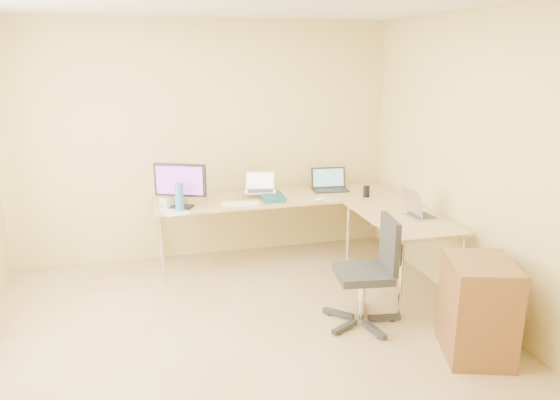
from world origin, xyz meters
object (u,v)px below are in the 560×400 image
object	(u,v)px
water_bottle	(179,197)
keyboard	(240,203)
cabinet	(478,311)
laptop_return	(422,205)
mug	(183,199)
desk_return	(400,251)
monitor	(180,186)
laptop_black	(330,180)
office_chair	(363,269)
desk_main	(278,228)
laptop_center	(260,183)
desk_fan	(191,186)

from	to	relation	value
water_bottle	keyboard	bearing A→B (deg)	8.54
cabinet	keyboard	bearing A→B (deg)	142.88
keyboard	laptop_return	bearing A→B (deg)	-19.25
mug	water_bottle	distance (m)	0.30
desk_return	monitor	world-z (taller)	monitor
keyboard	mug	bearing A→B (deg)	172.70
laptop_black	office_chair	bearing A→B (deg)	-94.93
desk_main	water_bottle	world-z (taller)	water_bottle
monitor	laptop_return	world-z (taller)	monitor
desk_return	laptop_return	world-z (taller)	laptop_return
laptop_center	keyboard	world-z (taller)	laptop_center
laptop_return	cabinet	xyz separation A→B (m)	(-0.17, -1.18, -0.49)
laptop_center	laptop_return	world-z (taller)	laptop_center
laptop_black	desk_main	bearing A→B (deg)	-165.12
laptop_black	water_bottle	distance (m)	1.77
desk_main	desk_fan	size ratio (longest dim) A/B	10.40
desk_fan	water_bottle	bearing A→B (deg)	-93.03
cabinet	mug	bearing A→B (deg)	149.95
water_bottle	laptop_return	xyz separation A→B (m)	(2.20, -0.80, -0.03)
laptop_center	desk_fan	xyz separation A→B (m)	(-0.73, 0.17, -0.03)
laptop_center	cabinet	distance (m)	2.63
laptop_center	laptop_return	size ratio (longest dim) A/B	0.95
laptop_black	mug	distance (m)	1.67
water_bottle	desk_fan	distance (m)	0.52
mug	water_bottle	world-z (taller)	water_bottle
desk_main	laptop_black	xyz separation A→B (m)	(0.64, 0.10, 0.49)
desk_main	laptop_center	distance (m)	0.56
desk_return	laptop_black	bearing A→B (deg)	106.72
desk_main	laptop_return	xyz separation A→B (m)	(1.13, -1.10, 0.48)
desk_return	cabinet	distance (m)	1.29
desk_main	mug	size ratio (longest dim) A/B	23.54
water_bottle	cabinet	xyz separation A→B (m)	(2.03, -1.99, -0.52)
monitor	water_bottle	xyz separation A→B (m)	(-0.03, -0.13, -0.08)
desk_return	cabinet	xyz separation A→B (m)	(-0.02, -1.29, -0.01)
laptop_center	cabinet	size ratio (longest dim) A/B	0.42
laptop_center	mug	xyz separation A→B (m)	(-0.83, -0.05, -0.11)
desk_return	laptop_center	bearing A→B (deg)	138.49
desk_main	laptop_black	bearing A→B (deg)	8.71
laptop_black	office_chair	size ratio (longest dim) A/B	0.42
desk_return	keyboard	distance (m)	1.68
mug	office_chair	bearing A→B (deg)	-50.09
desk_return	mug	bearing A→B (deg)	153.89
monitor	keyboard	world-z (taller)	monitor
desk_fan	cabinet	xyz separation A→B (m)	(1.87, -2.49, -0.50)
desk_fan	office_chair	bearing A→B (deg)	-41.01
monitor	desk_fan	size ratio (longest dim) A/B	2.09
mug	cabinet	world-z (taller)	mug
laptop_center	water_bottle	distance (m)	0.95
mug	office_chair	distance (m)	2.09
office_chair	cabinet	xyz separation A→B (m)	(0.64, -0.67, -0.14)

